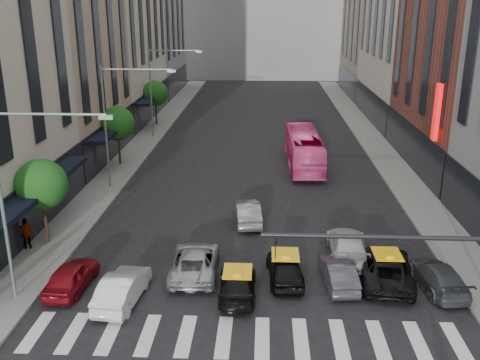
# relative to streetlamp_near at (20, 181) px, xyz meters

# --- Properties ---
(ground) EXTENTS (160.00, 160.00, 0.00)m
(ground) POSITION_rel_streetlamp_near_xyz_m (10.04, -4.00, -5.90)
(ground) COLOR black
(ground) RESTS_ON ground
(sidewalk_left) EXTENTS (3.00, 96.00, 0.15)m
(sidewalk_left) POSITION_rel_streetlamp_near_xyz_m (-1.46, 26.00, -5.83)
(sidewalk_left) COLOR slate
(sidewalk_left) RESTS_ON ground
(sidewalk_right) EXTENTS (3.00, 96.00, 0.15)m
(sidewalk_right) POSITION_rel_streetlamp_near_xyz_m (21.54, 26.00, -5.83)
(sidewalk_right) COLOR slate
(sidewalk_right) RESTS_ON ground
(building_left_b) EXTENTS (8.00, 16.00, 24.00)m
(building_left_b) POSITION_rel_streetlamp_near_xyz_m (-6.96, 24.00, 6.10)
(building_left_b) COLOR tan
(building_left_b) RESTS_ON ground
(building_right_b) EXTENTS (8.00, 18.00, 26.00)m
(building_right_b) POSITION_rel_streetlamp_near_xyz_m (27.04, 23.00, 7.10)
(building_right_b) COLOR brown
(building_right_b) RESTS_ON ground
(tree_near) EXTENTS (2.88, 2.88, 4.95)m
(tree_near) POSITION_rel_streetlamp_near_xyz_m (-1.76, 6.00, -2.25)
(tree_near) COLOR black
(tree_near) RESTS_ON sidewalk_left
(tree_mid) EXTENTS (2.88, 2.88, 4.95)m
(tree_mid) POSITION_rel_streetlamp_near_xyz_m (-1.76, 22.00, -2.25)
(tree_mid) COLOR black
(tree_mid) RESTS_ON sidewalk_left
(tree_far) EXTENTS (2.88, 2.88, 4.95)m
(tree_far) POSITION_rel_streetlamp_near_xyz_m (-1.76, 38.00, -2.25)
(tree_far) COLOR black
(tree_far) RESTS_ON sidewalk_left
(streetlamp_near) EXTENTS (5.38, 0.25, 9.00)m
(streetlamp_near) POSITION_rel_streetlamp_near_xyz_m (0.00, 0.00, 0.00)
(streetlamp_near) COLOR gray
(streetlamp_near) RESTS_ON sidewalk_left
(streetlamp_mid) EXTENTS (5.38, 0.25, 9.00)m
(streetlamp_mid) POSITION_rel_streetlamp_near_xyz_m (0.00, 16.00, 0.00)
(streetlamp_mid) COLOR gray
(streetlamp_mid) RESTS_ON sidewalk_left
(streetlamp_far) EXTENTS (5.38, 0.25, 9.00)m
(streetlamp_far) POSITION_rel_streetlamp_near_xyz_m (0.00, 32.00, 0.00)
(streetlamp_far) COLOR gray
(streetlamp_far) RESTS_ON sidewalk_left
(traffic_signal) EXTENTS (10.10, 0.20, 6.00)m
(traffic_signal) POSITION_rel_streetlamp_near_xyz_m (17.74, -5.00, -1.43)
(traffic_signal) COLOR black
(traffic_signal) RESTS_ON ground
(liberty_sign) EXTENTS (0.30, 0.70, 4.00)m
(liberty_sign) POSITION_rel_streetlamp_near_xyz_m (22.64, 16.00, 0.10)
(liberty_sign) COLOR red
(liberty_sign) RESTS_ON ground
(car_red) EXTENTS (1.87, 4.12, 1.37)m
(car_red) POSITION_rel_streetlamp_near_xyz_m (1.37, 1.14, -5.22)
(car_red) COLOR maroon
(car_red) RESTS_ON ground
(car_white_front) EXTENTS (1.90, 4.43, 1.42)m
(car_white_front) POSITION_rel_streetlamp_near_xyz_m (4.14, 0.07, -5.19)
(car_white_front) COLOR silver
(car_white_front) RESTS_ON ground
(car_silver) EXTENTS (2.52, 5.18, 1.42)m
(car_silver) POSITION_rel_streetlamp_near_xyz_m (7.14, 2.96, -5.20)
(car_silver) COLOR #A0A0A5
(car_silver) RESTS_ON ground
(taxi_left) EXTENTS (1.82, 4.29, 1.24)m
(taxi_left) POSITION_rel_streetlamp_near_xyz_m (9.44, 0.90, -5.29)
(taxi_left) COLOR black
(taxi_left) RESTS_ON ground
(taxi_center) EXTENTS (1.97, 4.25, 1.41)m
(taxi_center) POSITION_rel_streetlamp_near_xyz_m (11.73, 2.45, -5.20)
(taxi_center) COLOR black
(taxi_center) RESTS_ON ground
(car_grey_mid) EXTENTS (1.69, 4.00, 1.28)m
(car_grey_mid) POSITION_rel_streetlamp_near_xyz_m (14.34, 2.14, -5.26)
(car_grey_mid) COLOR #36373D
(car_grey_mid) RESTS_ON ground
(taxi_right) EXTENTS (3.10, 5.58, 1.48)m
(taxi_right) POSITION_rel_streetlamp_near_xyz_m (16.74, 2.60, -5.17)
(taxi_right) COLOR black
(taxi_right) RESTS_ON ground
(car_grey_curb) EXTENTS (2.33, 4.63, 1.29)m
(car_grey_curb) POSITION_rel_streetlamp_near_xyz_m (19.12, 2.00, -5.26)
(car_grey_curb) COLOR #393C40
(car_grey_curb) RESTS_ON ground
(car_row2_left) EXTENTS (1.98, 4.41, 1.40)m
(car_row2_left) POSITION_rel_streetlamp_near_xyz_m (9.61, 9.86, -5.20)
(car_row2_left) COLOR gray
(car_row2_left) RESTS_ON ground
(car_row2_right) EXTENTS (2.35, 5.21, 1.48)m
(car_row2_right) POSITION_rel_streetlamp_near_xyz_m (15.22, 5.18, -5.16)
(car_row2_right) COLOR #BEBEBE
(car_row2_right) RESTS_ON ground
(bus) EXTENTS (2.79, 10.92, 3.03)m
(bus) POSITION_rel_streetlamp_near_xyz_m (13.96, 22.58, -4.39)
(bus) COLOR #F8489A
(bus) RESTS_ON ground
(pedestrian_far) EXTENTS (1.13, 0.70, 1.80)m
(pedestrian_far) POSITION_rel_streetlamp_near_xyz_m (-2.56, 5.14, -4.85)
(pedestrian_far) COLOR gray
(pedestrian_far) RESTS_ON sidewalk_left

